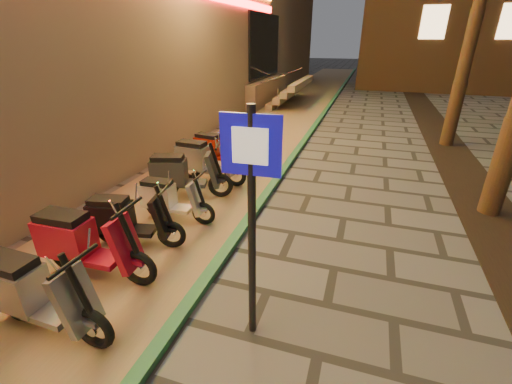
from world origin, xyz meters
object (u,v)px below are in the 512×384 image
(pedestrian_sign, at_px, (251,200))
(scooter_8, at_px, (126,219))
(scooter_11, at_px, (203,160))
(scooter_10, at_px, (182,174))
(scooter_7, at_px, (83,242))
(scooter_12, at_px, (216,149))
(scooter_9, at_px, (169,198))
(scooter_6, at_px, (32,293))

(pedestrian_sign, bearing_deg, scooter_8, 153.80)
(scooter_11, bearing_deg, scooter_10, -88.64)
(scooter_7, distance_m, scooter_12, 4.86)
(scooter_9, height_order, scooter_10, scooter_10)
(scooter_9, bearing_deg, scooter_10, 103.72)
(scooter_7, xyz_separation_m, scooter_8, (0.05, 0.87, -0.07))
(pedestrian_sign, height_order, scooter_6, pedestrian_sign)
(scooter_9, bearing_deg, scooter_8, -104.14)
(pedestrian_sign, bearing_deg, scooter_9, 135.59)
(scooter_8, height_order, scooter_12, scooter_12)
(scooter_6, distance_m, scooter_7, 1.04)
(scooter_8, distance_m, scooter_11, 2.96)
(scooter_7, bearing_deg, scooter_6, -81.14)
(scooter_9, height_order, scooter_12, scooter_12)
(scooter_9, xyz_separation_m, scooter_12, (-0.36, 2.99, 0.05))
(pedestrian_sign, distance_m, scooter_11, 5.02)
(scooter_9, bearing_deg, scooter_12, 94.73)
(scooter_8, xyz_separation_m, scooter_9, (0.21, 1.00, -0.04))
(scooter_11, bearing_deg, scooter_12, 100.03)
(scooter_7, bearing_deg, scooter_12, 88.74)
(scooter_7, relative_size, scooter_10, 1.04)
(scooter_11, bearing_deg, scooter_6, -84.09)
(scooter_8, relative_size, scooter_12, 0.98)
(scooter_6, distance_m, scooter_12, 5.89)
(scooter_7, xyz_separation_m, scooter_11, (0.02, 3.83, -0.01))
(scooter_12, bearing_deg, scooter_10, -79.98)
(pedestrian_sign, distance_m, scooter_10, 4.30)
(scooter_8, height_order, scooter_10, scooter_10)
(scooter_9, bearing_deg, pedestrian_sign, -43.94)
(scooter_7, distance_m, scooter_8, 0.87)
(scooter_6, xyz_separation_m, scooter_8, (-0.15, 1.89, -0.05))
(scooter_8, xyz_separation_m, scooter_10, (-0.08, 2.01, 0.05))
(scooter_6, bearing_deg, scooter_12, 94.49)
(scooter_11, bearing_deg, scooter_7, -86.54)
(scooter_12, bearing_deg, pedestrian_sign, -53.92)
(pedestrian_sign, bearing_deg, scooter_7, 171.71)
(scooter_7, distance_m, scooter_11, 3.83)
(scooter_7, xyz_separation_m, scooter_9, (0.27, 1.87, -0.11))
(scooter_10, height_order, scooter_11, scooter_11)
(scooter_9, distance_m, scooter_10, 1.06)
(scooter_10, bearing_deg, scooter_8, -104.35)
(scooter_8, distance_m, scooter_10, 2.01)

